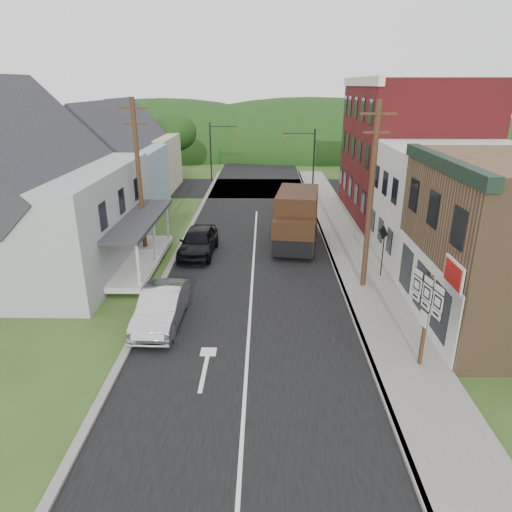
{
  "coord_description": "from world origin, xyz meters",
  "views": [
    {
      "loc": [
        0.6,
        -17.58,
        9.61
      ],
      "look_at": [
        0.24,
        2.06,
        2.2
      ],
      "focal_mm": 32.0,
      "sensor_mm": 36.0,
      "label": 1
    }
  ],
  "objects_px": {
    "silver_sedan": "(162,307)",
    "route_sign_cluster": "(426,308)",
    "dark_sedan": "(198,242)",
    "delivery_van": "(296,219)",
    "warning_sign": "(383,244)"
  },
  "relations": [
    {
      "from": "dark_sedan",
      "to": "warning_sign",
      "type": "xyz_separation_m",
      "value": [
        10.06,
        -3.35,
        1.09
      ]
    },
    {
      "from": "warning_sign",
      "to": "delivery_van",
      "type": "bearing_deg",
      "value": 106.64
    },
    {
      "from": "dark_sedan",
      "to": "delivery_van",
      "type": "height_order",
      "value": "delivery_van"
    },
    {
      "from": "route_sign_cluster",
      "to": "dark_sedan",
      "type": "bearing_deg",
      "value": 119.43
    },
    {
      "from": "silver_sedan",
      "to": "route_sign_cluster",
      "type": "relative_size",
      "value": 1.36
    },
    {
      "from": "dark_sedan",
      "to": "delivery_van",
      "type": "bearing_deg",
      "value": 19.99
    },
    {
      "from": "silver_sedan",
      "to": "delivery_van",
      "type": "height_order",
      "value": "delivery_van"
    },
    {
      "from": "silver_sedan",
      "to": "delivery_van",
      "type": "xyz_separation_m",
      "value": [
        6.33,
        10.32,
        0.94
      ]
    },
    {
      "from": "route_sign_cluster",
      "to": "warning_sign",
      "type": "xyz_separation_m",
      "value": [
        0.54,
        8.15,
        -0.48
      ]
    },
    {
      "from": "dark_sedan",
      "to": "delivery_van",
      "type": "relative_size",
      "value": 0.77
    },
    {
      "from": "silver_sedan",
      "to": "route_sign_cluster",
      "type": "bearing_deg",
      "value": -15.63
    },
    {
      "from": "silver_sedan",
      "to": "warning_sign",
      "type": "xyz_separation_m",
      "value": [
        10.45,
        5.12,
        1.14
      ]
    },
    {
      "from": "dark_sedan",
      "to": "warning_sign",
      "type": "bearing_deg",
      "value": -15.78
    },
    {
      "from": "dark_sedan",
      "to": "route_sign_cluster",
      "type": "xyz_separation_m",
      "value": [
        9.52,
        -11.5,
        1.57
      ]
    },
    {
      "from": "delivery_van",
      "to": "silver_sedan",
      "type": "bearing_deg",
      "value": -113.76
    }
  ]
}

